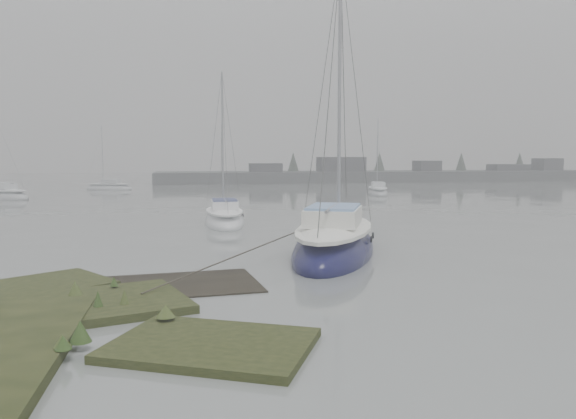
# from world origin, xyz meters

# --- Properties ---
(ground) EXTENTS (160.00, 160.00, 0.00)m
(ground) POSITION_xyz_m (0.00, 30.00, 0.00)
(ground) COLOR slate
(ground) RESTS_ON ground
(far_shoreline) EXTENTS (60.00, 8.00, 4.15)m
(far_shoreline) POSITION_xyz_m (26.84, 61.90, 0.85)
(far_shoreline) COLOR #4C4F51
(far_shoreline) RESTS_ON ground
(sailboat_main) EXTENTS (5.50, 8.44, 11.35)m
(sailboat_main) POSITION_xyz_m (5.15, 8.42, 0.35)
(sailboat_main) COLOR #101038
(sailboat_main) RESTS_ON ground
(sailboat_white) EXTENTS (1.95, 5.90, 8.33)m
(sailboat_white) POSITION_xyz_m (1.93, 17.97, 0.26)
(sailboat_white) COLOR white
(sailboat_white) RESTS_ON ground
(sailboat_far_a) EXTENTS (6.06, 4.89, 8.41)m
(sailboat_far_a) POSITION_xyz_m (-14.76, 38.03, 0.26)
(sailboat_far_a) COLOR #A6AAAF
(sailboat_far_a) RESTS_ON ground
(sailboat_far_b) EXTENTS (2.87, 5.44, 7.32)m
(sailboat_far_b) POSITION_xyz_m (16.85, 37.44, 0.23)
(sailboat_far_b) COLOR #A2A8AB
(sailboat_far_b) RESTS_ON ground
(sailboat_far_c) EXTENTS (5.25, 3.33, 7.04)m
(sailboat_far_c) POSITION_xyz_m (-7.73, 49.07, 0.22)
(sailboat_far_c) COLOR #B2B6BD
(sailboat_far_c) RESTS_ON ground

